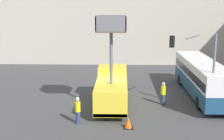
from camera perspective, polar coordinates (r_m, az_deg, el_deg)
ground_plane at (r=25.53m, az=-0.23°, el=-6.22°), size 120.00×120.00×0.00m
building_backdrop_far at (r=46.19m, az=0.65°, el=9.86°), size 44.00×10.00×12.61m
utility_truck at (r=24.53m, az=-0.05°, el=-3.18°), size 2.36×7.01×7.17m
city_bus at (r=28.44m, az=16.02°, el=-0.98°), size 2.42×12.23×3.11m
traffic_light_pole at (r=23.77m, az=15.44°, el=1.95°), size 3.12×2.87×5.93m
road_worker_near_truck at (r=21.31m, az=-6.28°, el=-7.35°), size 0.38×0.38×1.87m
road_worker_directing at (r=25.43m, az=9.35°, el=-4.26°), size 0.38×0.38×1.86m
traffic_cone_near_truck at (r=20.71m, az=2.99°, el=-9.63°), size 0.64×0.64×0.73m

